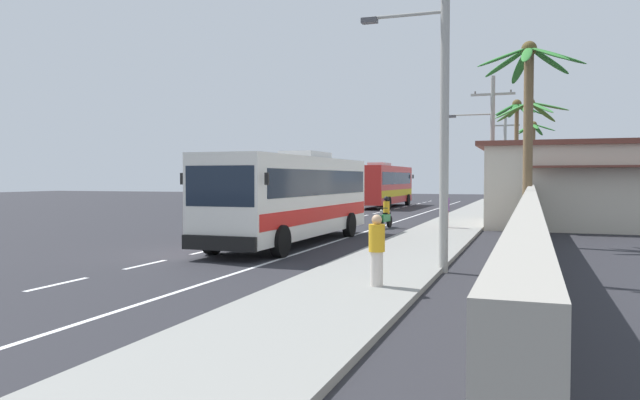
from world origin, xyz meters
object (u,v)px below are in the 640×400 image
(coach_bus_foreground, at_px, (293,195))
(roadside_building, at_px, (633,185))
(palm_third, at_px, (533,150))
(palm_nearest, at_px, (517,130))
(utility_pole_mid, at_px, (490,145))
(palm_fourth, at_px, (529,135))
(coach_bus_far_lane, at_px, (383,184))
(pedestrian_midwalk, at_px, (377,249))
(motorcycle_beside_bus, at_px, (386,215))
(utility_pole_nearest, at_px, (442,79))
(palm_second, at_px, (529,105))
(pedestrian_near_kerb, at_px, (446,210))
(utility_pole_far, at_px, (505,157))

(coach_bus_foreground, bearing_deg, roadside_building, 41.31)
(coach_bus_foreground, distance_m, palm_third, 29.96)
(palm_nearest, bearing_deg, utility_pole_mid, -104.32)
(coach_bus_foreground, xyz_separation_m, utility_pole_mid, (6.54, 12.66, 2.50))
(palm_fourth, bearing_deg, coach_bus_far_lane, 122.08)
(coach_bus_far_lane, height_order, palm_nearest, palm_nearest)
(pedestrian_midwalk, bearing_deg, motorcycle_beside_bus, -171.87)
(utility_pole_nearest, height_order, palm_second, utility_pole_nearest)
(utility_pole_mid, distance_m, palm_third, 16.00)
(pedestrian_near_kerb, bearing_deg, utility_pole_mid, 121.15)
(utility_pole_nearest, distance_m, palm_fourth, 16.17)
(palm_second, height_order, palm_fourth, palm_second)
(utility_pole_far, relative_size, palm_second, 1.08)
(utility_pole_nearest, height_order, palm_fourth, utility_pole_nearest)
(pedestrian_near_kerb, relative_size, palm_third, 0.24)
(palm_second, distance_m, palm_fourth, 8.38)
(pedestrian_midwalk, distance_m, palm_fourth, 19.94)
(pedestrian_midwalk, height_order, roadside_building, roadside_building)
(roadside_building, bearing_deg, coach_bus_far_lane, 132.99)
(coach_bus_foreground, distance_m, palm_second, 9.50)
(motorcycle_beside_bus, distance_m, pedestrian_near_kerb, 3.09)
(coach_bus_far_lane, bearing_deg, palm_fourth, -57.92)
(utility_pole_far, relative_size, palm_fourth, 1.25)
(utility_pole_nearest, xyz_separation_m, utility_pole_far, (0.14, 35.97, -0.85))
(palm_second, bearing_deg, utility_pole_nearest, -105.65)
(palm_third, bearing_deg, motorcycle_beside_bus, -109.19)
(pedestrian_near_kerb, xyz_separation_m, palm_second, (3.79, -5.58, 4.26))
(motorcycle_beside_bus, distance_m, palm_second, 10.16)
(utility_pole_nearest, distance_m, palm_third, 33.91)
(pedestrian_midwalk, bearing_deg, palm_third, 170.56)
(pedestrian_midwalk, height_order, utility_pole_mid, utility_pole_mid)
(palm_fourth, bearing_deg, utility_pole_far, 95.71)
(utility_pole_far, bearing_deg, palm_third, -44.11)
(coach_bus_far_lane, height_order, roadside_building, roadside_building)
(palm_second, xyz_separation_m, palm_fourth, (-0.01, 8.36, -0.57))
(pedestrian_midwalk, distance_m, palm_second, 12.20)
(coach_bus_far_lane, relative_size, pedestrian_near_kerb, 7.37)
(palm_second, xyz_separation_m, roadside_building, (4.86, 9.45, -3.09))
(coach_bus_foreground, relative_size, palm_nearest, 1.55)
(coach_bus_foreground, bearing_deg, palm_third, 72.91)
(coach_bus_foreground, bearing_deg, palm_second, 15.29)
(motorcycle_beside_bus, relative_size, palm_nearest, 0.27)
(motorcycle_beside_bus, distance_m, pedestrian_midwalk, 17.34)
(palm_nearest, relative_size, palm_third, 1.06)
(coach_bus_far_lane, relative_size, utility_pole_nearest, 1.25)
(motorcycle_beside_bus, xyz_separation_m, roadside_building, (11.70, 3.52, 1.52))
(coach_bus_far_lane, distance_m, utility_pole_far, 10.39)
(pedestrian_midwalk, bearing_deg, palm_nearest, 170.60)
(utility_pole_far, distance_m, roadside_building, 20.18)
(pedestrian_near_kerb, xyz_separation_m, utility_pole_nearest, (1.64, -13.24, 4.16))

